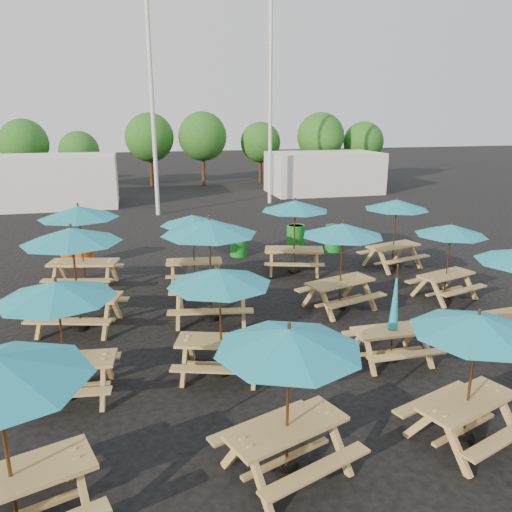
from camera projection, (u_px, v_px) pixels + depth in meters
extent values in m
plane|color=black|center=(270.00, 312.00, 12.97)|extent=(120.00, 120.00, 0.00)
cube|color=tan|center=(11.00, 478.00, 5.93)|extent=(2.03, 1.29, 0.06)
cube|color=tan|center=(7.00, 466.00, 6.58)|extent=(1.88, 0.84, 0.04)
cylinder|color=brown|center=(6.00, 447.00, 5.82)|extent=(0.05, 0.05, 2.42)
cube|color=tan|center=(65.00, 361.00, 8.88)|extent=(1.82, 0.87, 0.06)
cube|color=tan|center=(58.00, 394.00, 8.34)|extent=(1.77, 0.43, 0.04)
cube|color=tan|center=(74.00, 358.00, 9.57)|extent=(1.77, 0.43, 0.04)
cylinder|color=black|center=(69.00, 394.00, 9.06)|extent=(0.35, 0.35, 0.10)
cylinder|color=brown|center=(62.00, 340.00, 8.77)|extent=(0.04, 0.04, 2.24)
cone|color=teal|center=(56.00, 290.00, 8.51)|extent=(2.23, 2.23, 0.31)
cube|color=tan|center=(78.00, 297.00, 11.74)|extent=(2.09, 1.27, 0.07)
cube|color=tan|center=(67.00, 322.00, 11.13)|extent=(1.96, 0.80, 0.04)
cube|color=tan|center=(90.00, 299.00, 12.51)|extent=(1.96, 0.80, 0.04)
cylinder|color=black|center=(81.00, 327.00, 11.94)|extent=(0.39, 0.39, 0.11)
cylinder|color=brown|center=(76.00, 279.00, 11.61)|extent=(0.05, 0.05, 2.50)
cone|color=teal|center=(71.00, 235.00, 11.32)|extent=(2.80, 2.80, 0.35)
cube|color=tan|center=(83.00, 262.00, 14.51)|extent=(2.06, 1.18, 0.06)
cube|color=tan|center=(76.00, 280.00, 13.91)|extent=(1.95, 0.71, 0.04)
cube|color=tan|center=(92.00, 266.00, 15.28)|extent=(1.95, 0.71, 0.04)
cylinder|color=black|center=(86.00, 287.00, 14.71)|extent=(0.39, 0.39, 0.11)
cylinder|color=brown|center=(82.00, 248.00, 14.39)|extent=(0.05, 0.05, 2.48)
cone|color=teal|center=(78.00, 212.00, 14.10)|extent=(2.70, 2.70, 0.35)
cube|color=tan|center=(287.00, 427.00, 6.99)|extent=(1.89, 1.24, 0.06)
cube|color=tan|center=(317.00, 471.00, 6.55)|extent=(1.74, 0.83, 0.04)
cube|color=tan|center=(261.00, 422.00, 7.58)|extent=(1.74, 0.83, 0.04)
cylinder|color=black|center=(286.00, 468.00, 7.17)|extent=(0.35, 0.35, 0.10)
cylinder|color=brown|center=(288.00, 402.00, 6.88)|extent=(0.04, 0.04, 2.25)
cone|color=teal|center=(289.00, 339.00, 6.62)|extent=(2.60, 2.60, 0.31)
cube|color=tan|center=(221.00, 341.00, 9.69)|extent=(1.84, 1.17, 0.06)
cube|color=tan|center=(217.00, 370.00, 9.16)|extent=(1.71, 0.76, 0.04)
cube|color=tan|center=(225.00, 340.00, 10.37)|extent=(1.71, 0.76, 0.04)
cylinder|color=black|center=(222.00, 371.00, 9.87)|extent=(0.34, 0.34, 0.10)
cylinder|color=brown|center=(221.00, 322.00, 9.58)|extent=(0.04, 0.04, 2.20)
cone|color=teal|center=(220.00, 277.00, 9.33)|extent=(2.50, 2.50, 0.31)
cube|color=tan|center=(211.00, 288.00, 12.29)|extent=(2.12, 1.13, 0.07)
cube|color=tan|center=(211.00, 312.00, 11.67)|extent=(2.03, 0.63, 0.04)
cube|color=tan|center=(212.00, 290.00, 13.08)|extent=(2.03, 0.63, 0.04)
cylinder|color=black|center=(212.00, 317.00, 12.50)|extent=(0.40, 0.40, 0.11)
cylinder|color=brown|center=(210.00, 270.00, 12.16)|extent=(0.05, 0.05, 2.57)
cone|color=teal|center=(209.00, 227.00, 11.86)|extent=(2.70, 2.70, 0.36)
cube|color=tan|center=(194.00, 261.00, 15.03)|extent=(1.73, 0.85, 0.06)
cube|color=tan|center=(194.00, 276.00, 14.52)|extent=(1.68, 0.44, 0.04)
cube|color=tan|center=(194.00, 264.00, 15.69)|extent=(1.68, 0.44, 0.04)
cylinder|color=black|center=(195.00, 281.00, 15.20)|extent=(0.33, 0.33, 0.09)
cylinder|color=brown|center=(194.00, 249.00, 14.93)|extent=(0.04, 0.04, 2.12)
cone|color=teal|center=(193.00, 220.00, 14.68)|extent=(2.15, 2.15, 0.30)
cube|color=tan|center=(468.00, 402.00, 7.66)|extent=(1.81, 1.17, 0.06)
cube|color=tan|center=(503.00, 438.00, 7.24)|extent=(1.68, 0.77, 0.04)
cube|color=tan|center=(432.00, 399.00, 8.24)|extent=(1.68, 0.77, 0.04)
cylinder|color=black|center=(463.00, 438.00, 7.84)|extent=(0.34, 0.34, 0.09)
cylinder|color=brown|center=(471.00, 379.00, 7.56)|extent=(0.04, 0.04, 2.16)
cone|color=teal|center=(478.00, 324.00, 7.31)|extent=(2.48, 2.48, 0.30)
cube|color=tan|center=(393.00, 330.00, 10.25)|extent=(1.64, 0.65, 0.05)
cube|color=tan|center=(407.00, 355.00, 9.77)|extent=(1.63, 0.24, 0.04)
cube|color=tan|center=(378.00, 330.00, 10.88)|extent=(1.63, 0.24, 0.04)
cylinder|color=black|center=(390.00, 358.00, 10.42)|extent=(0.33, 0.33, 0.09)
cylinder|color=brown|center=(394.00, 314.00, 10.15)|extent=(0.04, 0.04, 2.09)
cone|color=teal|center=(395.00, 297.00, 10.05)|extent=(0.20, 0.20, 1.36)
cube|color=tan|center=(340.00, 282.00, 13.00)|extent=(1.95, 1.21, 0.06)
cube|color=tan|center=(357.00, 300.00, 12.53)|extent=(1.81, 0.78, 0.04)
cube|color=tan|center=(324.00, 285.00, 13.62)|extent=(1.81, 0.78, 0.04)
cylinder|color=black|center=(339.00, 307.00, 13.19)|extent=(0.36, 0.36, 0.10)
cylinder|color=brown|center=(341.00, 267.00, 12.88)|extent=(0.04, 0.04, 2.32)
cone|color=teal|center=(343.00, 230.00, 12.61)|extent=(2.63, 2.63, 0.32)
cube|color=tan|center=(294.00, 249.00, 16.04)|extent=(1.99, 1.25, 0.06)
cube|color=tan|center=(294.00, 264.00, 15.46)|extent=(1.85, 0.80, 0.04)
cube|color=tan|center=(293.00, 253.00, 16.77)|extent=(1.85, 0.80, 0.04)
cylinder|color=black|center=(294.00, 271.00, 16.23)|extent=(0.37, 0.37, 0.10)
cylinder|color=brown|center=(294.00, 237.00, 15.92)|extent=(0.05, 0.05, 2.38)
cone|color=teal|center=(295.00, 206.00, 15.65)|extent=(2.69, 2.69, 0.33)
cube|color=tan|center=(493.00, 316.00, 11.59)|extent=(1.77, 0.36, 0.04)
cylinder|color=black|center=(512.00, 343.00, 11.10)|extent=(0.35, 0.35, 0.10)
cube|color=tan|center=(446.00, 275.00, 13.78)|extent=(1.77, 1.09, 0.06)
cube|color=tan|center=(464.00, 290.00, 13.35)|extent=(1.66, 0.69, 0.04)
cube|color=tan|center=(428.00, 278.00, 14.36)|extent=(1.66, 0.69, 0.04)
cylinder|color=black|center=(444.00, 296.00, 13.96)|extent=(0.33, 0.33, 0.09)
cylinder|color=brown|center=(448.00, 261.00, 13.68)|extent=(0.04, 0.04, 2.12)
cone|color=teal|center=(451.00, 230.00, 13.44)|extent=(2.38, 2.38, 0.30)
cube|color=tan|center=(393.00, 246.00, 16.58)|extent=(1.93, 1.15, 0.06)
cube|color=tan|center=(408.00, 259.00, 16.10)|extent=(1.81, 0.72, 0.04)
cube|color=tan|center=(379.00, 250.00, 17.21)|extent=(1.81, 0.72, 0.04)
cylinder|color=black|center=(392.00, 266.00, 16.77)|extent=(0.36, 0.36, 0.10)
cylinder|color=brown|center=(394.00, 234.00, 16.46)|extent=(0.04, 0.04, 2.31)
cone|color=teal|center=(397.00, 204.00, 16.20)|extent=(2.57, 2.57, 0.32)
cylinder|color=#CF3F0C|center=(70.00, 251.00, 16.83)|extent=(0.61, 0.61, 0.98)
cylinder|color=#CF3F0C|center=(84.00, 251.00, 16.83)|extent=(0.61, 0.61, 0.98)
cylinder|color=#177F21|center=(239.00, 243.00, 18.00)|extent=(0.61, 0.61, 0.98)
cylinder|color=#177F21|center=(295.00, 239.00, 18.55)|extent=(0.61, 0.61, 0.98)
cylinder|color=#177F21|center=(296.00, 238.00, 18.66)|extent=(0.61, 0.61, 0.98)
cylinder|color=#177F21|center=(333.00, 238.00, 18.65)|extent=(0.61, 0.61, 0.98)
cylinder|color=silver|center=(152.00, 92.00, 23.91)|extent=(0.20, 0.20, 12.00)
cylinder|color=silver|center=(270.00, 95.00, 27.31)|extent=(0.20, 0.20, 12.00)
cube|color=silver|center=(42.00, 181.00, 27.47)|extent=(8.00, 4.00, 2.80)
cube|color=silver|center=(324.00, 173.00, 32.46)|extent=(7.00, 4.00, 2.60)
cylinder|color=#382314|center=(28.00, 176.00, 32.65)|extent=(0.24, 0.24, 2.14)
sphere|color=#1E5919|center=(24.00, 143.00, 32.08)|extent=(3.11, 3.11, 3.11)
cylinder|color=#382314|center=(82.00, 178.00, 33.26)|extent=(0.24, 0.24, 1.78)
sphere|color=#1E5919|center=(79.00, 151.00, 32.79)|extent=(2.59, 2.59, 2.59)
cylinder|color=#382314|center=(151.00, 170.00, 35.28)|extent=(0.24, 0.24, 2.31)
sphere|color=#1E5919|center=(150.00, 137.00, 34.66)|extent=(3.36, 3.36, 3.36)
cylinder|color=#382314|center=(204.00, 169.00, 35.71)|extent=(0.24, 0.24, 2.35)
sphere|color=#1E5919|center=(203.00, 136.00, 35.09)|extent=(3.41, 3.41, 3.41)
cylinder|color=#382314|center=(260.00, 169.00, 37.17)|extent=(0.24, 0.24, 2.02)
sphere|color=#1E5919|center=(260.00, 142.00, 36.63)|extent=(2.94, 2.94, 2.94)
cylinder|color=#382314|center=(320.00, 168.00, 36.42)|extent=(0.24, 0.24, 2.32)
sphere|color=#1E5919|center=(321.00, 136.00, 35.80)|extent=(3.38, 3.38, 3.38)
cylinder|color=#382314|center=(362.00, 169.00, 37.29)|extent=(0.24, 0.24, 2.03)
sphere|color=#1E5919|center=(363.00, 142.00, 36.75)|extent=(2.95, 2.95, 2.95)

